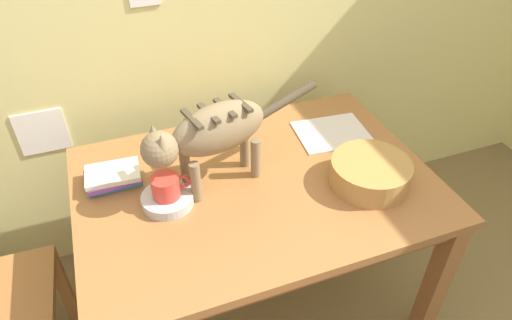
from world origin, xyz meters
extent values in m
cube|color=white|center=(-0.80, 1.65, 0.75)|extent=(0.20, 0.01, 0.20)
cube|color=#9B6333|center=(-0.07, 1.06, 0.72)|extent=(1.28, 0.90, 0.03)
cube|color=brown|center=(-0.07, 1.06, 0.67)|extent=(1.20, 0.82, 0.07)
cube|color=#9B6333|center=(0.52, 0.65, 0.35)|extent=(0.07, 0.07, 0.70)
cube|color=#9B6333|center=(-0.66, 1.46, 0.35)|extent=(0.07, 0.07, 0.70)
cube|color=#9B6333|center=(0.52, 1.46, 0.35)|extent=(0.07, 0.07, 0.70)
ellipsoid|color=olive|center=(-0.18, 1.10, 0.97)|extent=(0.37, 0.21, 0.18)
cube|color=#473B28|center=(-0.10, 1.12, 1.04)|extent=(0.05, 0.13, 0.01)
cube|color=#473B28|center=(-0.16, 1.11, 1.04)|extent=(0.05, 0.13, 0.01)
cube|color=#473B28|center=(-0.22, 1.09, 1.04)|extent=(0.05, 0.13, 0.01)
cube|color=#473B28|center=(-0.28, 1.08, 1.04)|extent=(0.05, 0.13, 0.01)
cylinder|color=olive|center=(-0.29, 1.04, 0.82)|extent=(0.04, 0.04, 0.16)
cylinder|color=olive|center=(-0.31, 1.11, 0.82)|extent=(0.04, 0.04, 0.16)
cylinder|color=olive|center=(-0.06, 1.09, 0.82)|extent=(0.04, 0.04, 0.16)
cylinder|color=olive|center=(-0.08, 1.16, 0.82)|extent=(0.04, 0.04, 0.16)
sphere|color=olive|center=(-0.39, 1.05, 0.97)|extent=(0.12, 0.12, 0.12)
cone|color=olive|center=(-0.39, 1.02, 1.02)|extent=(0.04, 0.04, 0.05)
cone|color=olive|center=(-0.40, 1.09, 1.02)|extent=(0.04, 0.04, 0.05)
cylinder|color=#473B28|center=(0.09, 1.16, 0.99)|extent=(0.24, 0.08, 0.09)
cylinder|color=#B4B3B0|center=(-0.39, 1.05, 0.76)|extent=(0.18, 0.18, 0.04)
cylinder|color=red|center=(-0.39, 1.05, 0.81)|extent=(0.10, 0.10, 0.08)
torus|color=red|center=(-0.33, 1.05, 0.82)|extent=(0.06, 0.01, 0.06)
cube|color=silver|center=(0.33, 1.23, 0.74)|extent=(0.31, 0.26, 0.01)
cube|color=#3592BE|center=(-0.55, 1.24, 0.75)|extent=(0.19, 0.13, 0.02)
cube|color=#924DA3|center=(-0.56, 1.23, 0.77)|extent=(0.19, 0.14, 0.02)
cube|color=silver|center=(-0.55, 1.23, 0.78)|extent=(0.20, 0.14, 0.02)
cylinder|color=#AB7D3E|center=(0.31, 0.91, 0.78)|extent=(0.28, 0.28, 0.09)
cylinder|color=#4D381B|center=(0.31, 0.91, 0.79)|extent=(0.23, 0.23, 0.08)
cube|color=#976230|center=(-0.86, 1.26, 0.21)|extent=(0.04, 0.04, 0.41)
camera|label=1|loc=(-0.51, -0.12, 1.82)|focal=31.94mm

